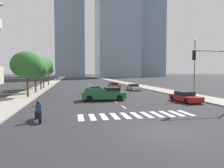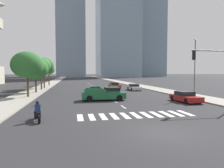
# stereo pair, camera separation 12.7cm
# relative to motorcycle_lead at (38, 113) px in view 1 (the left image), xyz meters

# --- Properties ---
(ground_plane) EXTENTS (800.00, 800.00, 0.00)m
(ground_plane) POSITION_rel_motorcycle_lead_xyz_m (7.56, -4.33, -0.58)
(ground_plane) COLOR #28282B
(sidewalk_east) EXTENTS (4.00, 260.00, 0.15)m
(sidewalk_east) POSITION_rel_motorcycle_lead_xyz_m (19.48, 25.67, -0.51)
(sidewalk_east) COLOR gray
(sidewalk_east) RESTS_ON ground
(sidewalk_west) EXTENTS (4.00, 260.00, 0.15)m
(sidewalk_west) POSITION_rel_motorcycle_lead_xyz_m (-4.37, 25.67, -0.51)
(sidewalk_west) COLOR gray
(sidewalk_west) RESTS_ON ground
(crosswalk_near) EXTENTS (9.45, 2.40, 0.01)m
(crosswalk_near) POSITION_rel_motorcycle_lead_xyz_m (7.56, 0.54, -0.58)
(crosswalk_near) COLOR silver
(crosswalk_near) RESTS_ON ground
(lane_divider_center) EXTENTS (0.14, 50.00, 0.01)m
(lane_divider_center) POSITION_rel_motorcycle_lead_xyz_m (7.56, 28.54, -0.58)
(lane_divider_center) COLOR silver
(lane_divider_center) RESTS_ON ground
(motorcycle_lead) EXTENTS (0.92, 2.18, 1.49)m
(motorcycle_lead) POSITION_rel_motorcycle_lead_xyz_m (0.00, 0.00, 0.00)
(motorcycle_lead) COLOR black
(motorcycle_lead) RESTS_ON ground
(pickup_truck) EXTENTS (5.43, 2.01, 1.67)m
(pickup_truck) POSITION_rel_motorcycle_lead_xyz_m (6.58, 9.72, 0.23)
(pickup_truck) COLOR #1E6038
(pickup_truck) RESTS_ON ground
(sedan_silver_0) EXTENTS (2.05, 4.62, 1.20)m
(sedan_silver_0) POSITION_rel_motorcycle_lead_xyz_m (14.50, 22.97, -0.02)
(sedan_silver_0) COLOR #B7BABF
(sedan_silver_0) RESTS_ON ground
(sedan_red_1) EXTENTS (2.06, 4.37, 1.25)m
(sedan_red_1) POSITION_rel_motorcycle_lead_xyz_m (15.68, 6.53, -0.00)
(sedan_red_1) COLOR maroon
(sedan_red_1) RESTS_ON ground
(sedan_silver_2) EXTENTS (2.08, 4.64, 1.27)m
(sedan_silver_2) POSITION_rel_motorcycle_lead_xyz_m (6.12, 17.79, 0.00)
(sedan_silver_2) COLOR #B7BABF
(sedan_silver_2) RESTS_ON ground
(sedan_red_3) EXTENTS (1.90, 4.71, 1.33)m
(sedan_red_3) POSITION_rel_motorcycle_lead_xyz_m (11.43, 27.52, 0.04)
(sedan_red_3) COLOR maroon
(sedan_red_3) RESTS_ON ground
(traffic_signal_near) EXTENTS (5.22, 0.28, 5.86)m
(traffic_signal_near) POSITION_rel_motorcycle_lead_xyz_m (16.73, 2.31, 3.62)
(traffic_signal_near) COLOR #333335
(traffic_signal_near) RESTS_ON sidewalk_east
(street_lamp_east) EXTENTS (0.50, 0.24, 8.14)m
(street_lamp_east) POSITION_rel_motorcycle_lead_xyz_m (19.78, 10.99, 4.24)
(street_lamp_east) COLOR #3F3F42
(street_lamp_east) RESTS_ON sidewalk_east
(street_tree_nearest) EXTENTS (4.34, 4.34, 6.24)m
(street_tree_nearest) POSITION_rel_motorcycle_lead_xyz_m (-3.57, 14.32, 3.95)
(street_tree_nearest) COLOR #4C3823
(street_tree_nearest) RESTS_ON sidewalk_west
(street_tree_second) EXTENTS (4.20, 4.20, 5.76)m
(street_tree_second) POSITION_rel_motorcycle_lead_xyz_m (-3.57, 20.49, 3.53)
(street_tree_second) COLOR #4C3823
(street_tree_second) RESTS_ON sidewalk_west
(street_tree_third) EXTENTS (3.73, 3.73, 6.26)m
(street_tree_third) POSITION_rel_motorcycle_lead_xyz_m (-3.57, 26.57, 4.22)
(street_tree_third) COLOR #4C3823
(street_tree_third) RESTS_ON sidewalk_west
(street_tree_fourth) EXTENTS (4.24, 4.24, 6.63)m
(street_tree_fourth) POSITION_rel_motorcycle_lead_xyz_m (-3.57, 30.63, 4.38)
(street_tree_fourth) COLOR #4C3823
(street_tree_fourth) RESTS_ON sidewalk_west
(street_tree_fifth) EXTENTS (2.99, 2.99, 5.38)m
(street_tree_fifth) POSITION_rel_motorcycle_lead_xyz_m (-3.57, 39.70, 3.65)
(street_tree_fifth) COLOR #4C3823
(street_tree_fifth) RESTS_ON sidewalk_west
(office_tower_left_skyline) EXTENTS (23.61, 24.26, 118.86)m
(office_tower_left_skyline) POSITION_rel_motorcycle_lead_xyz_m (1.45, 162.17, 52.78)
(office_tower_left_skyline) COLOR #8C9EB2
(office_tower_left_skyline) RESTS_ON ground
(office_tower_right_skyline) EXTENTS (29.16, 27.84, 115.65)m
(office_tower_right_skyline) POSITION_rel_motorcycle_lead_xyz_m (64.66, 153.14, 51.53)
(office_tower_right_skyline) COLOR #7A93A8
(office_tower_right_skyline) RESTS_ON ground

